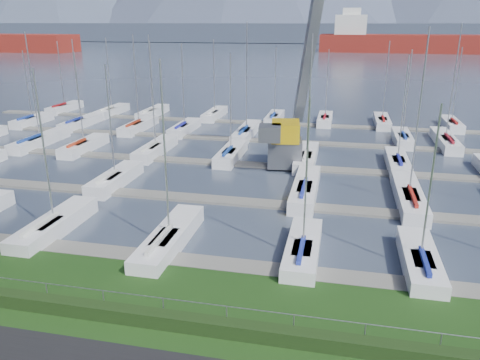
# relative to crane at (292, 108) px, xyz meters

# --- Properties ---
(water) EXTENTS (800.00, 540.00, 0.20)m
(water) POSITION_rel_crane_xyz_m (-1.79, 232.57, -5.73)
(water) COLOR #3B4557
(hedge) EXTENTS (80.00, 0.70, 0.70)m
(hedge) POSITION_rel_crane_xyz_m (-1.79, -27.83, -4.98)
(hedge) COLOR black
(hedge) RESTS_ON grass
(fence) EXTENTS (80.00, 0.04, 0.04)m
(fence) POSITION_rel_crane_xyz_m (-1.79, -27.43, -4.13)
(fence) COLOR gray
(fence) RESTS_ON grass
(foothill) EXTENTS (900.00, 80.00, 12.00)m
(foothill) POSITION_rel_crane_xyz_m (-1.79, 302.57, 0.67)
(foothill) COLOR #3C4658
(foothill) RESTS_ON water
(docks) EXTENTS (90.00, 41.60, 0.25)m
(docks) POSITION_rel_crane_xyz_m (-1.79, -1.43, -5.55)
(docks) COLOR slate
(docks) RESTS_ON water
(crane) EXTENTS (6.29, 13.22, 22.35)m
(crane) POSITION_rel_crane_xyz_m (0.00, 0.00, 0.00)
(crane) COLOR slate
(crane) RESTS_ON water
(cargo_ship_mid) EXTENTS (89.87, 20.56, 21.50)m
(cargo_ship_mid) POSITION_rel_crane_xyz_m (33.30, 187.70, -1.69)
(cargo_ship_mid) COLOR maroon
(cargo_ship_mid) RESTS_ON water
(sailboat_fleet) EXTENTS (74.70, 49.48, 13.74)m
(sailboat_fleet) POSITION_rel_crane_xyz_m (-3.73, 1.30, 0.17)
(sailboat_fleet) COLOR #1E339A
(sailboat_fleet) RESTS_ON water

